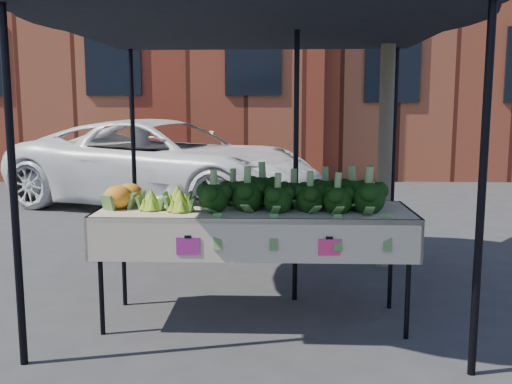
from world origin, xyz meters
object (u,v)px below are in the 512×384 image
at_px(table, 255,265).
at_px(vehicle, 162,47).
at_px(street_tree, 388,60).
at_px(canopy, 255,143).

xyz_separation_m(table, vehicle, (-1.79, 5.16, 2.18)).
relative_size(table, street_tree, 0.56).
bearing_deg(vehicle, table, -141.23).
bearing_deg(street_tree, table, -127.43).
relative_size(canopy, vehicle, 0.60).
height_order(table, canopy, canopy).
bearing_deg(table, street_tree, 52.57).
xyz_separation_m(table, canopy, (-0.03, 0.59, 0.92)).
xyz_separation_m(table, street_tree, (1.26, 1.65, 1.69)).
bearing_deg(table, vehicle, 109.10).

